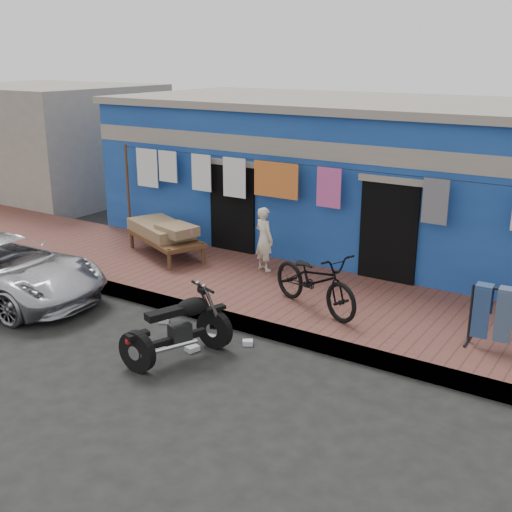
{
  "coord_description": "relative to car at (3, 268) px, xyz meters",
  "views": [
    {
      "loc": [
        5.44,
        -6.38,
        4.31
      ],
      "look_at": [
        0.0,
        2.0,
        1.15
      ],
      "focal_mm": 45.0,
      "sensor_mm": 36.0,
      "label": 1
    }
  ],
  "objects": [
    {
      "name": "ground",
      "position": [
        4.46,
        -0.38,
        -0.58
      ],
      "size": [
        80.0,
        80.0,
        0.0
      ],
      "primitive_type": "plane",
      "color": "black",
      "rests_on": "ground"
    },
    {
      "name": "sidewalk",
      "position": [
        4.46,
        2.62,
        -0.46
      ],
      "size": [
        28.0,
        3.0,
        0.25
      ],
      "primitive_type": "cube",
      "color": "brown",
      "rests_on": "ground"
    },
    {
      "name": "curb",
      "position": [
        4.46,
        1.17,
        -0.46
      ],
      "size": [
        28.0,
        0.1,
        0.25
      ],
      "primitive_type": "cube",
      "color": "gray",
      "rests_on": "ground"
    },
    {
      "name": "building",
      "position": [
        4.46,
        6.61,
        1.1
      ],
      "size": [
        12.2,
        5.2,
        3.36
      ],
      "color": "navy",
      "rests_on": "ground"
    },
    {
      "name": "neighbor_left",
      "position": [
        -6.54,
        6.62,
        1.12
      ],
      "size": [
        6.0,
        5.0,
        3.4
      ],
      "primitive_type": "cube",
      "color": "#9E9384",
      "rests_on": "ground"
    },
    {
      "name": "clothesline",
      "position": [
        3.51,
        3.87,
        1.23
      ],
      "size": [
        10.06,
        0.06,
        2.1
      ],
      "color": "brown",
      "rests_on": "sidewalk"
    },
    {
      "name": "car",
      "position": [
        0.0,
        0.0,
        0.0
      ],
      "size": [
        4.24,
        2.12,
        1.17
      ],
      "primitive_type": "imported",
      "rotation": [
        0.0,
        0.0,
        1.63
      ],
      "color": "#B7B7BD",
      "rests_on": "ground"
    },
    {
      "name": "seated_person",
      "position": [
        3.53,
        3.34,
        0.3
      ],
      "size": [
        0.53,
        0.44,
        1.26
      ],
      "primitive_type": "imported",
      "rotation": [
        0.0,
        0.0,
        2.79
      ],
      "color": "beige",
      "rests_on": "sidewalk"
    },
    {
      "name": "bicycle",
      "position": [
        5.32,
        2.08,
        0.29
      ],
      "size": [
        2.06,
        1.34,
        1.26
      ],
      "primitive_type": "imported",
      "rotation": [
        0.0,
        0.0,
        1.2
      ],
      "color": "black",
      "rests_on": "sidewalk"
    },
    {
      "name": "motorcycle",
      "position": [
        4.26,
        -0.19,
        -0.06
      ],
      "size": [
        1.64,
        2.01,
        1.06
      ],
      "primitive_type": null,
      "rotation": [
        0.0,
        0.0,
        -0.36
      ],
      "color": "black",
      "rests_on": "ground"
    },
    {
      "name": "charpoy",
      "position": [
        1.29,
        3.02,
        0.02
      ],
      "size": [
        2.82,
        2.53,
        0.71
      ],
      "primitive_type": null,
      "rotation": [
        0.0,
        0.0,
        -0.41
      ],
      "color": "brown",
      "rests_on": "sidewalk"
    },
    {
      "name": "litter_a",
      "position": [
        3.19,
        0.72,
        -0.55
      ],
      "size": [
        0.21,
        0.2,
        0.08
      ],
      "primitive_type": "cube",
      "rotation": [
        0.0,
        0.0,
        0.56
      ],
      "color": "silver",
      "rests_on": "ground"
    },
    {
      "name": "litter_b",
      "position": [
        4.86,
        0.76,
        -0.54
      ],
      "size": [
        0.2,
        0.19,
        0.08
      ],
      "primitive_type": "cube",
      "rotation": [
        0.0,
        0.0,
        0.59
      ],
      "color": "silver",
      "rests_on": "ground"
    },
    {
      "name": "litter_c",
      "position": [
        4.27,
        0.14,
        -0.54
      ],
      "size": [
        0.2,
        0.23,
        0.08
      ],
      "primitive_type": "cube",
      "rotation": [
        0.0,
        0.0,
        1.29
      ],
      "color": "silver",
      "rests_on": "ground"
    }
  ]
}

